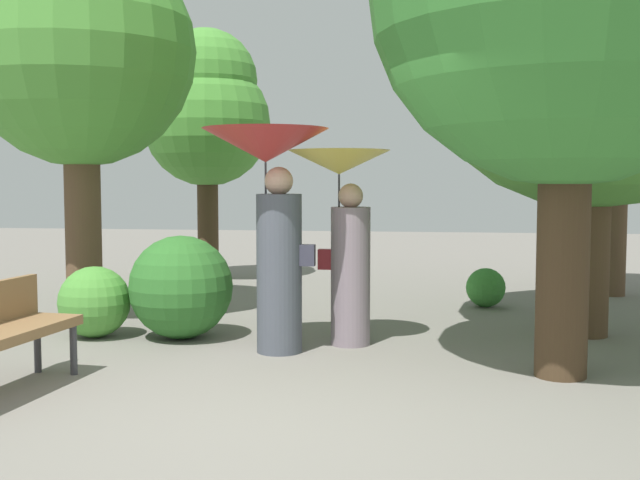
% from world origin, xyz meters
% --- Properties ---
extents(ground_plane, '(40.00, 40.00, 0.00)m').
position_xyz_m(ground_plane, '(0.00, 0.00, 0.00)').
color(ground_plane, slate).
extents(person_left, '(1.19, 1.19, 2.11)m').
position_xyz_m(person_left, '(-0.39, 2.16, 1.50)').
color(person_left, '#474C56').
rests_on(person_left, ground).
extents(person_right, '(1.01, 1.01, 1.92)m').
position_xyz_m(person_right, '(0.25, 2.59, 1.29)').
color(person_right, gray).
rests_on(person_right, ground).
extents(tree_near_left, '(2.69, 2.69, 5.04)m').
position_xyz_m(tree_near_left, '(-2.96, 3.60, 3.38)').
color(tree_near_left, brown).
rests_on(tree_near_left, ground).
extents(tree_mid_left, '(2.06, 2.06, 4.08)m').
position_xyz_m(tree_mid_left, '(-2.55, 7.28, 2.77)').
color(tree_mid_left, '#42301E').
rests_on(tree_mid_left, ground).
extents(tree_mid_right, '(2.53, 2.53, 4.47)m').
position_xyz_m(tree_mid_right, '(3.63, 6.44, 2.95)').
color(tree_mid_right, brown).
rests_on(tree_mid_right, ground).
extents(bush_path_left, '(0.74, 0.74, 0.74)m').
position_xyz_m(bush_path_left, '(-2.35, 2.55, 0.37)').
color(bush_path_left, '#4C9338').
rests_on(bush_path_left, ground).
extents(bush_path_right, '(0.51, 0.51, 0.51)m').
position_xyz_m(bush_path_right, '(1.79, 5.12, 0.25)').
color(bush_path_right, '#387F33').
rests_on(bush_path_right, ground).
extents(bush_behind_bench, '(1.07, 1.07, 1.07)m').
position_xyz_m(bush_behind_bench, '(-1.44, 2.63, 0.53)').
color(bush_behind_bench, '#2D6B28').
rests_on(bush_behind_bench, ground).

